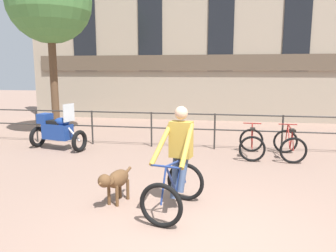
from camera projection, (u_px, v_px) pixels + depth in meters
name	position (u px, v px, depth m)	size (l,w,h in m)	color
ground_plane	(201.00, 238.00, 4.50)	(60.00, 60.00, 0.00)	#8E7060
canal_railing	(215.00, 125.00, 9.43)	(15.05, 0.05, 1.05)	#2D2B28
building_facade	(221.00, 28.00, 14.48)	(18.00, 0.72, 8.28)	gray
cyclist_with_bike	(177.00, 165.00, 5.30)	(0.91, 1.28, 1.70)	black
dog	(115.00, 180.00, 5.58)	(0.41, 0.95, 0.62)	brown
parked_motorcycle	(57.00, 130.00, 9.43)	(1.74, 0.97, 1.35)	black
parked_bicycle_near_lamp	(252.00, 143.00, 8.68)	(0.72, 1.14, 0.86)	black
parked_bicycle_mid_left	(289.00, 145.00, 8.52)	(0.67, 1.12, 0.86)	black
tree_canalside_left	(49.00, 1.00, 10.91)	(2.82, 2.82, 5.98)	brown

